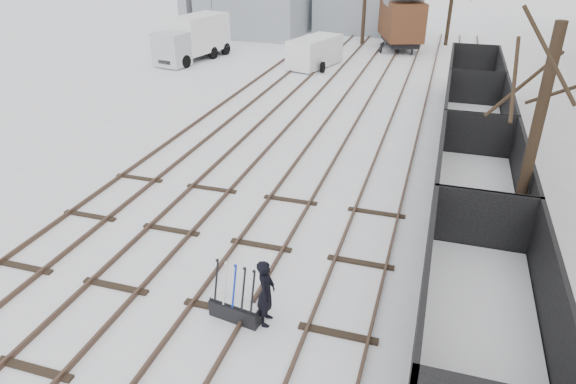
# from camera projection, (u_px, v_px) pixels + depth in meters

# --- Properties ---
(ground) EXTENTS (120.00, 120.00, 0.00)m
(ground) POSITION_uv_depth(u_px,v_px,m) (220.00, 310.00, 12.78)
(ground) COLOR white
(ground) RESTS_ON ground
(tracks) EXTENTS (13.90, 52.00, 0.16)m
(tracks) POSITION_uv_depth(u_px,v_px,m) (338.00, 127.00, 24.36)
(tracks) COLOR black
(tracks) RESTS_ON ground
(shed_left) EXTENTS (10.00, 8.00, 4.10)m
(shed_left) POSITION_uv_depth(u_px,v_px,m) (250.00, 9.00, 45.85)
(shed_left) COLOR #8E98A1
(shed_left) RESTS_ON ground
(shed_right) EXTENTS (7.00, 6.00, 4.50)m
(shed_right) POSITION_uv_depth(u_px,v_px,m) (358.00, 5.00, 46.78)
(shed_right) COLOR #8E98A1
(shed_right) RESTS_ON ground
(ground_frame) EXTENTS (1.35, 0.62, 1.49)m
(ground_frame) POSITION_uv_depth(u_px,v_px,m) (236.00, 309.00, 12.37)
(ground_frame) COLOR black
(ground_frame) RESTS_ON ground
(worker) EXTENTS (0.49, 0.68, 1.74)m
(worker) POSITION_uv_depth(u_px,v_px,m) (266.00, 293.00, 11.99)
(worker) COLOR black
(worker) RESTS_ON ground
(freight_wagon_a) EXTENTS (2.59, 6.48, 2.65)m
(freight_wagon_a) POSITION_uv_depth(u_px,v_px,m) (480.00, 327.00, 10.76)
(freight_wagon_a) COLOR black
(freight_wagon_a) RESTS_ON ground
(freight_wagon_b) EXTENTS (2.59, 6.48, 2.65)m
(freight_wagon_b) POSITION_uv_depth(u_px,v_px,m) (476.00, 193.00, 16.20)
(freight_wagon_b) COLOR black
(freight_wagon_b) RESTS_ON ground
(freight_wagon_c) EXTENTS (2.59, 6.48, 2.65)m
(freight_wagon_c) POSITION_uv_depth(u_px,v_px,m) (474.00, 127.00, 21.64)
(freight_wagon_c) COLOR black
(freight_wagon_c) RESTS_ON ground
(freight_wagon_d) EXTENTS (2.59, 6.48, 2.65)m
(freight_wagon_d) POSITION_uv_depth(u_px,v_px,m) (472.00, 87.00, 27.07)
(freight_wagon_d) COLOR black
(freight_wagon_d) RESTS_ON ground
(box_van_wagon) EXTENTS (4.33, 5.92, 4.06)m
(box_van_wagon) POSITION_uv_depth(u_px,v_px,m) (402.00, 18.00, 39.31)
(box_van_wagon) COLOR black
(box_van_wagon) RESTS_ON ground
(lorry) EXTENTS (3.05, 6.88, 3.01)m
(lorry) POSITION_uv_depth(u_px,v_px,m) (193.00, 38.00, 36.41)
(lorry) COLOR black
(lorry) RESTS_ON ground
(panel_van) EXTENTS (3.10, 4.83, 1.97)m
(panel_van) POSITION_uv_depth(u_px,v_px,m) (315.00, 52.00, 34.82)
(panel_van) COLOR white
(panel_van) RESTS_ON ground
(crane) EXTENTS (1.77, 5.06, 8.69)m
(crane) POSITION_uv_depth(u_px,v_px,m) (191.00, 19.00, 39.21)
(crane) COLOR #313137
(crane) RESTS_ON ground
(tree_near) EXTENTS (0.30, 0.30, 6.55)m
(tree_near) POSITION_uv_depth(u_px,v_px,m) (532.00, 150.00, 13.47)
(tree_near) COLOR black
(tree_near) RESTS_ON ground
(tree_far_left) EXTENTS (0.30, 0.30, 6.70)m
(tree_far_left) POSITION_uv_depth(u_px,v_px,m) (365.00, 1.00, 40.57)
(tree_far_left) COLOR black
(tree_far_left) RESTS_ON ground
(tree_far_right) EXTENTS (0.30, 0.30, 5.97)m
(tree_far_right) POSITION_uv_depth(u_px,v_px,m) (451.00, 7.00, 40.48)
(tree_far_right) COLOR black
(tree_far_right) RESTS_ON ground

